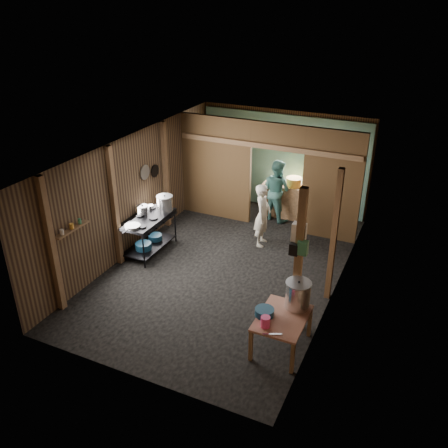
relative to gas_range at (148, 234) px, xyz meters
The scene contains 42 objects.
floor 1.93m from the gas_range, ahead, with size 4.50×7.00×0.00m, color black.
ceiling 2.88m from the gas_range, ahead, with size 4.50×7.00×0.00m, color black.
wall_back 4.18m from the gas_range, 62.63° to the left, with size 4.50×0.00×2.60m, color brown.
wall_front 3.96m from the gas_range, 60.84° to the right, with size 4.50×0.00×2.60m, color brown.
wall_left 0.96m from the gas_range, 160.51° to the left, with size 0.00×7.00×2.60m, color brown.
wall_right 4.22m from the gas_range, ahead, with size 0.00×7.00×2.60m, color brown.
partition_left 2.55m from the gas_range, 76.61° to the left, with size 1.85×0.10×2.60m, color brown.
partition_right 4.26m from the gas_range, 34.01° to the left, with size 1.35×0.10×2.60m, color brown.
partition_header 3.67m from the gas_range, 47.58° to the left, with size 1.30×0.10×0.60m, color brown.
turquoise_panel 4.12m from the gas_range, 62.23° to the left, with size 4.40×0.06×2.50m, color #57999C.
back_counter 3.77m from the gas_range, 54.72° to the left, with size 1.20×0.50×0.85m, color #A37550.
wall_clock 4.38m from the gas_range, 58.90° to the left, with size 0.20×0.20×0.03m, color white.
post_left_a 2.64m from the gas_range, 96.93° to the right, with size 0.10×0.12×2.60m, color #A37550.
post_left_b 1.15m from the gas_range, 114.15° to the right, with size 0.10×0.12×2.60m, color #A37550.
post_left_c 1.62m from the gas_range, 102.70° to the left, with size 0.10×0.12×2.60m, color #A37550.
post_right 4.15m from the gas_range, ahead, with size 0.10×0.12×2.60m, color #A37550.
post_free 4.01m from the gas_range, 17.40° to the right, with size 0.12×0.12×2.60m, color #A37550.
cross_beam 3.38m from the gas_range, 50.50° to the left, with size 4.40×0.12×0.12m, color #A37550.
pan_lid_big 1.38m from the gas_range, 121.86° to the left, with size 0.34×0.34×0.03m, color gray.
pan_lid_small 1.50m from the gas_range, 109.52° to the left, with size 0.30×0.30×0.03m, color black.
wall_shelf 2.22m from the gas_range, 97.81° to the right, with size 0.14×0.80×0.03m, color #A37550.
jar_white 2.47m from the gas_range, 96.94° to the right, with size 0.07×0.07×0.10m, color white.
jar_yellow 2.25m from the gas_range, 97.81° to the right, with size 0.08×0.08×0.10m, color #F8AA38.
jar_green 2.06m from the gas_range, 98.78° to the right, with size 0.06×0.06×0.10m, color #38855A.
bag_white 4.07m from the gas_range, 16.49° to the right, with size 0.22×0.15×0.32m, color white.
bag_green 4.16m from the gas_range, 17.92° to the right, with size 0.16×0.12×0.24m, color #38855A.
bag_black 4.03m from the gas_range, 18.84° to the right, with size 0.14×0.10×0.20m, color black.
gas_range is the anchor object (origin of this frame).
prep_table 4.13m from the gas_range, 26.07° to the right, with size 0.76×1.04×0.61m, color #AB735C, non-canonical shape.
stove_pot_large 0.78m from the gas_range, 70.78° to the left, with size 0.37×0.37×0.37m, color silver, non-canonical shape.
stove_pot_med 0.55m from the gas_range, 150.25° to the left, with size 0.26×0.26×0.22m, color silver, non-canonical shape.
stove_saucepan 0.64m from the gas_range, 112.92° to the left, with size 0.15×0.15×0.09m, color silver.
frying_pan 0.70m from the gas_range, 90.00° to the right, with size 0.33×0.55×0.08m, color gray, non-canonical shape.
blue_tub_front 0.29m from the gas_range, 90.00° to the right, with size 0.36×0.36×0.15m, color navy.
blue_tub_back 0.32m from the gas_range, 90.00° to the left, with size 0.31×0.31×0.12m, color navy.
stock_pot 4.13m from the gas_range, 20.76° to the right, with size 0.42×0.42×0.49m, color silver, non-canonical shape.
wash_basin 3.92m from the gas_range, 28.79° to the right, with size 0.31×0.31×0.12m, color navy.
pink_bucket 4.15m from the gas_range, 31.26° to the right, with size 0.15×0.15×0.18m, color #FA3D85.
knife 4.36m from the gas_range, 31.61° to the right, with size 0.30×0.04×0.01m, color silver.
yellow_tub 3.91m from the gas_range, 52.62° to the left, with size 0.39×0.39×0.22m, color #F8AA38.
cook 2.59m from the gas_range, 32.25° to the left, with size 0.53×0.35×1.47m, color silver.
worker_back 3.45m from the gas_range, 54.07° to the left, with size 0.76×0.60×1.57m, color #457F77.
Camera 1 is at (3.54, -7.87, 5.30)m, focal length 38.05 mm.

